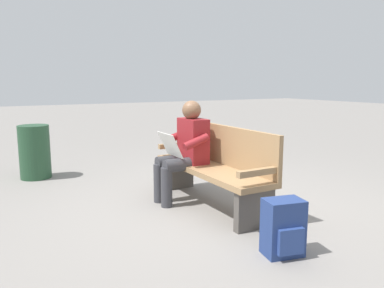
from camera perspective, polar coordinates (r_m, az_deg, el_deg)
ground_plane at (r=4.40m, az=2.70°, el=-9.16°), size 40.00×40.00×0.00m
bench_near at (r=4.31m, az=3.54°, el=-3.21°), size 1.80×0.49×0.90m
person_seated at (r=4.41m, az=-1.10°, el=-0.65°), size 0.57×0.57×1.18m
backpack at (r=3.23m, az=13.55°, el=-12.16°), size 0.31×0.35×0.46m
trash_bin at (r=5.96m, az=-22.52°, el=-1.09°), size 0.43×0.43×0.77m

